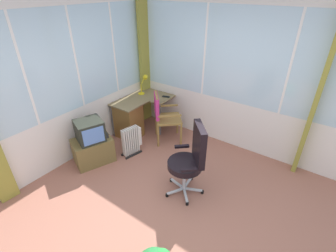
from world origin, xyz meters
TOP-DOWN VIEW (x-y plane):
  - ground at (0.00, 0.00)m, footprint 5.14×5.29m
  - north_window_panel at (0.00, 2.17)m, footprint 4.14×0.07m
  - east_window_panel at (2.10, -0.00)m, footprint 0.07×4.29m
  - curtain_corner at (1.97, 2.04)m, footprint 0.26×0.10m
  - curtain_east_far at (2.02, -1.18)m, footprint 0.26×0.08m
  - desk at (1.19, 1.84)m, footprint 1.14×0.82m
  - desk_lamp at (1.76, 1.89)m, footprint 0.24×0.21m
  - tv_remote at (1.85, 1.41)m, footprint 0.09×0.16m
  - wooden_armchair at (1.41, 1.20)m, footprint 0.68×0.68m
  - office_chair at (0.52, 0.02)m, footprint 0.61×0.61m
  - tv_on_stand at (0.17, 1.76)m, footprint 0.76×0.64m
  - space_heater at (0.73, 1.36)m, footprint 0.41×0.24m

SIDE VIEW (x-z plane):
  - ground at x=0.00m, z-range -0.06..0.00m
  - space_heater at x=0.73m, z-range 0.00..0.55m
  - tv_on_stand at x=0.17m, z-range -0.05..0.76m
  - desk at x=1.19m, z-range 0.03..0.75m
  - wooden_armchair at x=1.41m, z-range 0.13..1.12m
  - office_chair at x=0.52m, z-range 0.07..1.20m
  - tv_remote at x=1.85m, z-range 0.72..0.74m
  - desk_lamp at x=1.76m, z-range 0.79..1.19m
  - curtain_corner at x=1.97m, z-range 0.00..2.55m
  - curtain_east_far at x=2.02m, z-range 0.00..2.55m
  - east_window_panel at x=2.10m, z-range 0.00..2.65m
  - north_window_panel at x=0.00m, z-range 0.00..2.65m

